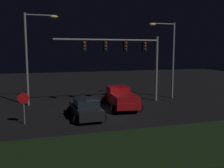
# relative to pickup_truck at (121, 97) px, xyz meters

# --- Properties ---
(ground_plane) EXTENTS (80.00, 80.00, 0.00)m
(ground_plane) POSITION_rel_pickup_truck_xyz_m (-1.83, -0.54, -1.00)
(ground_plane) COLOR black
(grass_median) EXTENTS (23.41, 5.95, 0.10)m
(grass_median) POSITION_rel_pickup_truck_xyz_m (-1.83, -9.45, -0.95)
(grass_median) COLOR black
(grass_median) RESTS_ON ground_plane
(pickup_truck) EXTENTS (3.18, 5.55, 1.80)m
(pickup_truck) POSITION_rel_pickup_truck_xyz_m (0.00, 0.00, 0.00)
(pickup_truck) COLOR maroon
(pickup_truck) RESTS_ON ground_plane
(car_sedan) EXTENTS (2.54, 4.44, 1.51)m
(car_sedan) POSITION_rel_pickup_truck_xyz_m (-3.68, -2.58, -0.26)
(car_sedan) COLOR black
(car_sedan) RESTS_ON ground_plane
(traffic_signal_gantry) EXTENTS (10.32, 0.56, 6.50)m
(traffic_signal_gantry) POSITION_rel_pickup_truck_xyz_m (1.19, 2.04, 4.03)
(traffic_signal_gantry) COLOR slate
(traffic_signal_gantry) RESTS_ON ground_plane
(street_lamp_left) EXTENTS (3.03, 0.44, 8.46)m
(street_lamp_left) POSITION_rel_pickup_truck_xyz_m (-7.34, 3.41, 4.34)
(street_lamp_left) COLOR slate
(street_lamp_left) RESTS_ON ground_plane
(street_lamp_right) EXTENTS (2.96, 0.44, 8.00)m
(street_lamp_right) POSITION_rel_pickup_truck_xyz_m (6.29, 2.89, 4.08)
(street_lamp_right) COLOR slate
(street_lamp_right) RESTS_ON ground_plane
(stop_sign) EXTENTS (0.76, 0.08, 2.23)m
(stop_sign) POSITION_rel_pickup_truck_xyz_m (-8.09, -2.95, 0.56)
(stop_sign) COLOR slate
(stop_sign) RESTS_ON ground_plane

